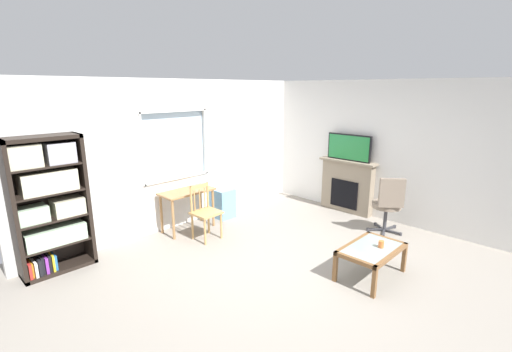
{
  "coord_description": "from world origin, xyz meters",
  "views": [
    {
      "loc": [
        -3.43,
        -2.8,
        2.42
      ],
      "look_at": [
        0.17,
        0.73,
        1.16
      ],
      "focal_mm": 24.75,
      "sensor_mm": 36.0,
      "label": 1
    }
  ],
  "objects_px": {
    "wooden_chair": "(205,212)",
    "tv": "(349,147)",
    "plastic_drawer_unit": "(223,203)",
    "coffee_table": "(371,252)",
    "sippy_cup": "(381,244)",
    "office_chair": "(388,202)",
    "bookshelf": "(49,202)",
    "desk_under_window": "(187,197)",
    "fireplace": "(347,186)"
  },
  "relations": [
    {
      "from": "bookshelf",
      "to": "coffee_table",
      "type": "distance_m",
      "value": 4.27
    },
    {
      "from": "office_chair",
      "to": "coffee_table",
      "type": "height_order",
      "value": "office_chair"
    },
    {
      "from": "desk_under_window",
      "to": "plastic_drawer_unit",
      "type": "bearing_deg",
      "value": 3.46
    },
    {
      "from": "fireplace",
      "to": "office_chair",
      "type": "relative_size",
      "value": 1.16
    },
    {
      "from": "office_chair",
      "to": "wooden_chair",
      "type": "bearing_deg",
      "value": 138.17
    },
    {
      "from": "desk_under_window",
      "to": "office_chair",
      "type": "relative_size",
      "value": 0.93
    },
    {
      "from": "fireplace",
      "to": "coffee_table",
      "type": "distance_m",
      "value": 2.57
    },
    {
      "from": "plastic_drawer_unit",
      "to": "fireplace",
      "type": "relative_size",
      "value": 0.48
    },
    {
      "from": "wooden_chair",
      "to": "coffee_table",
      "type": "relative_size",
      "value": 0.99
    },
    {
      "from": "tv",
      "to": "sippy_cup",
      "type": "distance_m",
      "value": 2.68
    },
    {
      "from": "fireplace",
      "to": "office_chair",
      "type": "distance_m",
      "value": 1.2
    },
    {
      "from": "plastic_drawer_unit",
      "to": "coffee_table",
      "type": "xyz_separation_m",
      "value": [
        -0.08,
        -3.08,
        0.07
      ]
    },
    {
      "from": "bookshelf",
      "to": "plastic_drawer_unit",
      "type": "xyz_separation_m",
      "value": [
        2.9,
        -0.06,
        -0.7
      ]
    },
    {
      "from": "sippy_cup",
      "to": "plastic_drawer_unit",
      "type": "bearing_deg",
      "value": 89.98
    },
    {
      "from": "desk_under_window",
      "to": "tv",
      "type": "bearing_deg",
      "value": -28.02
    },
    {
      "from": "coffee_table",
      "to": "sippy_cup",
      "type": "relative_size",
      "value": 10.13
    },
    {
      "from": "wooden_chair",
      "to": "tv",
      "type": "relative_size",
      "value": 0.99
    },
    {
      "from": "bookshelf",
      "to": "desk_under_window",
      "type": "bearing_deg",
      "value": -2.93
    },
    {
      "from": "desk_under_window",
      "to": "fireplace",
      "type": "height_order",
      "value": "fireplace"
    },
    {
      "from": "desk_under_window",
      "to": "office_chair",
      "type": "bearing_deg",
      "value": -48.5
    },
    {
      "from": "office_chair",
      "to": "coffee_table",
      "type": "relative_size",
      "value": 1.1
    },
    {
      "from": "wooden_chair",
      "to": "tv",
      "type": "xyz_separation_m",
      "value": [
        2.78,
        -0.96,
        0.84
      ]
    },
    {
      "from": "wooden_chair",
      "to": "coffee_table",
      "type": "xyz_separation_m",
      "value": [
        0.77,
        -2.52,
        -0.11
      ]
    },
    {
      "from": "wooden_chair",
      "to": "coffee_table",
      "type": "height_order",
      "value": "wooden_chair"
    },
    {
      "from": "plastic_drawer_unit",
      "to": "tv",
      "type": "distance_m",
      "value": 2.66
    },
    {
      "from": "wooden_chair",
      "to": "office_chair",
      "type": "xyz_separation_m",
      "value": [
        2.28,
        -2.04,
        0.09
      ]
    },
    {
      "from": "fireplace",
      "to": "sippy_cup",
      "type": "xyz_separation_m",
      "value": [
        -1.95,
        -1.65,
        -0.07
      ]
    },
    {
      "from": "bookshelf",
      "to": "coffee_table",
      "type": "xyz_separation_m",
      "value": [
        2.82,
        -3.14,
        -0.63
      ]
    },
    {
      "from": "office_chair",
      "to": "sippy_cup",
      "type": "relative_size",
      "value": 11.11
    },
    {
      "from": "tv",
      "to": "coffee_table",
      "type": "distance_m",
      "value": 2.72
    },
    {
      "from": "bookshelf",
      "to": "office_chair",
      "type": "distance_m",
      "value": 5.1
    },
    {
      "from": "fireplace",
      "to": "tv",
      "type": "relative_size",
      "value": 1.28
    },
    {
      "from": "wooden_chair",
      "to": "sippy_cup",
      "type": "xyz_separation_m",
      "value": [
        0.85,
        -2.6,
        -0.01
      ]
    },
    {
      "from": "wooden_chair",
      "to": "tv",
      "type": "height_order",
      "value": "tv"
    },
    {
      "from": "coffee_table",
      "to": "desk_under_window",
      "type": "bearing_deg",
      "value": 103.82
    },
    {
      "from": "desk_under_window",
      "to": "wooden_chair",
      "type": "distance_m",
      "value": 0.53
    },
    {
      "from": "desk_under_window",
      "to": "wooden_chair",
      "type": "height_order",
      "value": "wooden_chair"
    },
    {
      "from": "tv",
      "to": "plastic_drawer_unit",
      "type": "bearing_deg",
      "value": 141.86
    },
    {
      "from": "plastic_drawer_unit",
      "to": "coffee_table",
      "type": "distance_m",
      "value": 3.09
    },
    {
      "from": "fireplace",
      "to": "tv",
      "type": "height_order",
      "value": "tv"
    },
    {
      "from": "bookshelf",
      "to": "sippy_cup",
      "type": "bearing_deg",
      "value": -48.02
    },
    {
      "from": "fireplace",
      "to": "coffee_table",
      "type": "height_order",
      "value": "fireplace"
    },
    {
      "from": "desk_under_window",
      "to": "sippy_cup",
      "type": "relative_size",
      "value": 10.29
    },
    {
      "from": "tv",
      "to": "office_chair",
      "type": "xyz_separation_m",
      "value": [
        -0.5,
        -1.08,
        -0.75
      ]
    },
    {
      "from": "bookshelf",
      "to": "office_chair",
      "type": "xyz_separation_m",
      "value": [
        4.33,
        -2.66,
        -0.42
      ]
    },
    {
      "from": "plastic_drawer_unit",
      "to": "coffee_table",
      "type": "height_order",
      "value": "plastic_drawer_unit"
    },
    {
      "from": "wooden_chair",
      "to": "office_chair",
      "type": "bearing_deg",
      "value": -41.83
    },
    {
      "from": "fireplace",
      "to": "coffee_table",
      "type": "relative_size",
      "value": 1.27
    },
    {
      "from": "desk_under_window",
      "to": "wooden_chair",
      "type": "xyz_separation_m",
      "value": [
        -0.02,
        -0.51,
        -0.13
      ]
    },
    {
      "from": "coffee_table",
      "to": "sippy_cup",
      "type": "bearing_deg",
      "value": -46.64
    }
  ]
}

